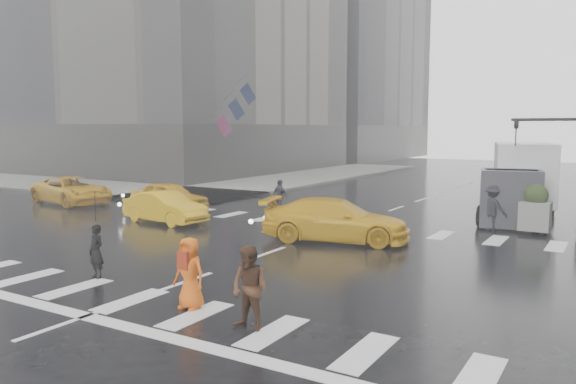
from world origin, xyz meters
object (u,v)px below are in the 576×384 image
Objects in this scene: pedestrian_brown at (250,288)px; taxi_mid at (165,207)px; box_truck at (520,180)px; pedestrian_orange at (190,273)px; taxi_front at (169,197)px.

pedestrian_brown reaches higher than taxi_mid.
box_truck reaches higher than pedestrian_brown.
pedestrian_orange is 12.02m from taxi_mid.
pedestrian_brown is 17.51m from box_truck.
taxi_front is 0.65× the size of box_truck.
taxi_mid is 0.64× the size of box_truck.
taxi_front is at bearing -171.94° from box_truck.
pedestrian_orange is at bearing -127.61° from taxi_mid.
pedestrian_orange is 0.39× the size of taxi_front.
pedestrian_orange reaches higher than taxi_mid.
taxi_mid is (-10.57, 8.77, -0.19)m from pedestrian_brown.
taxi_mid is at bearing 135.05° from pedestrian_orange.
box_truck is (4.37, 16.91, 0.99)m from pedestrian_orange.
taxi_front is at bearing 141.99° from pedestrian_brown.
pedestrian_brown is at bearing -12.75° from pedestrian_orange.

